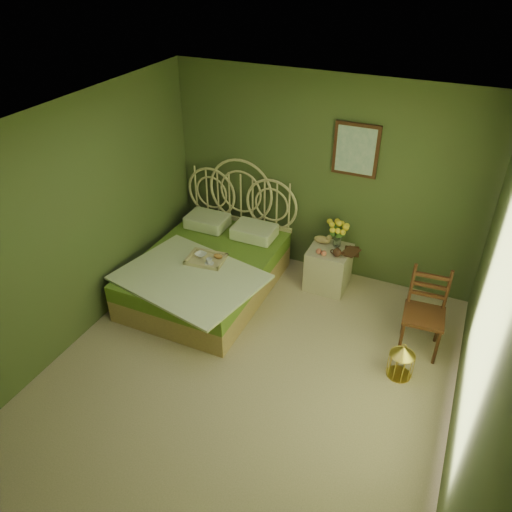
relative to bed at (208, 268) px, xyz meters
The scene contains 14 objects.
floor 1.64m from the bed, 46.87° to the right, with size 4.50×4.50×0.00m, color #C6AC8F.
ceiling 2.80m from the bed, 46.87° to the right, with size 4.50×4.50×0.00m, color silver.
wall_back 1.83m from the bed, 44.47° to the left, with size 4.00×4.00×0.00m, color #4C582E.
wall_left 1.78m from the bed, 127.58° to the right, with size 4.50×4.50×0.00m, color #4C582E.
wall_right 3.46m from the bed, 20.72° to the right, with size 4.50×4.50×0.00m, color #4C582E.
wall_art 2.31m from the bed, 35.48° to the left, with size 0.54×0.04×0.64m.
bed is the anchor object (origin of this frame).
nightstand 1.55m from the bed, 26.85° to the left, with size 0.51×0.51×0.99m.
chair 2.65m from the bed, ahead, with size 0.46×0.46×0.97m.
birdcage 2.59m from the bed, 11.59° to the right, with size 0.25×0.25×0.39m.
book_lower 1.73m from the bed, 24.41° to the left, with size 0.18×0.24×0.02m, color #381E0F.
book_upper 1.73m from the bed, 24.41° to the left, with size 0.17×0.23×0.02m, color #472819.
cereal_bowl 0.27m from the bed, 114.08° to the right, with size 0.14×0.14×0.03m, color white.
coffee_cup 0.36m from the bed, 55.62° to the right, with size 0.08×0.08×0.07m, color white.
Camera 1 is at (1.60, -3.34, 3.89)m, focal length 35.00 mm.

